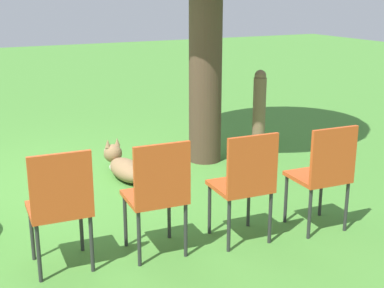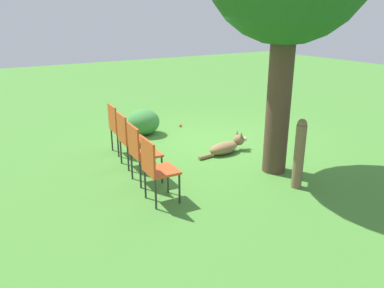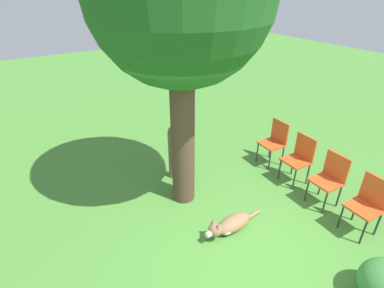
% 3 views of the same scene
% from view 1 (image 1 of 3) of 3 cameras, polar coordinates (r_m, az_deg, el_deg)
% --- Properties ---
extents(ground_plane, '(30.00, 30.00, 0.00)m').
position_cam_1_polar(ground_plane, '(6.00, -10.28, -3.83)').
color(ground_plane, '#478433').
extents(dog, '(1.15, 0.34, 0.38)m').
position_cam_1_polar(dog, '(5.99, -7.28, -2.42)').
color(dog, olive).
rests_on(dog, ground_plane).
extents(fence_post, '(0.16, 0.16, 1.09)m').
position_cam_1_polar(fence_post, '(6.65, 7.17, 3.25)').
color(fence_post, brown).
rests_on(fence_post, ground_plane).
extents(red_chair_0, '(0.44, 0.46, 0.95)m').
position_cam_1_polar(red_chair_0, '(3.99, -13.88, -6.03)').
color(red_chair_0, '#D14C1E').
rests_on(red_chair_0, ground_plane).
extents(red_chair_1, '(0.44, 0.46, 0.95)m').
position_cam_1_polar(red_chair_1, '(4.10, -3.67, -4.96)').
color(red_chair_1, '#D14C1E').
rests_on(red_chair_1, ground_plane).
extents(red_chair_2, '(0.44, 0.46, 0.95)m').
position_cam_1_polar(red_chair_2, '(4.33, 5.71, -3.83)').
color(red_chair_2, '#D14C1E').
rests_on(red_chair_2, ground_plane).
extents(red_chair_3, '(0.44, 0.46, 0.95)m').
position_cam_1_polar(red_chair_3, '(4.66, 13.91, -2.76)').
color(red_chair_3, '#D14C1E').
rests_on(red_chair_3, ground_plane).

